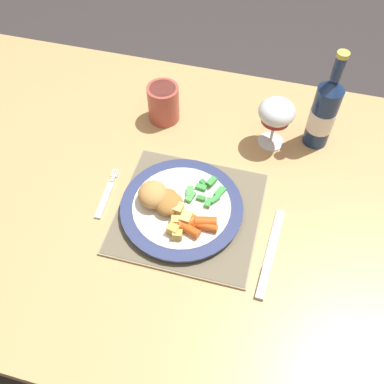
% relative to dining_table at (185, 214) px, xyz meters
% --- Properties ---
extents(ground_plane, '(6.00, 6.00, 0.00)m').
position_rel_dining_table_xyz_m(ground_plane, '(0.00, 0.00, -0.66)').
color(ground_plane, '#383333').
extents(dining_table, '(1.54, 0.91, 0.74)m').
position_rel_dining_table_xyz_m(dining_table, '(0.00, 0.00, 0.00)').
color(dining_table, tan).
rests_on(dining_table, ground).
extents(placemat, '(0.31, 0.30, 0.01)m').
position_rel_dining_table_xyz_m(placemat, '(0.02, -0.05, 0.08)').
color(placemat, gray).
rests_on(placemat, dining_table).
extents(dinner_plate, '(0.27, 0.27, 0.02)m').
position_rel_dining_table_xyz_m(dinner_plate, '(0.01, -0.05, 0.10)').
color(dinner_plate, white).
rests_on(dinner_plate, placemat).
extents(breaded_croquettes, '(0.12, 0.10, 0.05)m').
position_rel_dining_table_xyz_m(breaded_croquettes, '(-0.04, -0.05, 0.13)').
color(breaded_croquettes, '#A87033').
rests_on(breaded_croquettes, dinner_plate).
extents(green_beans_pile, '(0.09, 0.08, 0.01)m').
position_rel_dining_table_xyz_m(green_beans_pile, '(0.05, -0.00, 0.11)').
color(green_beans_pile, '#338438').
rests_on(green_beans_pile, dinner_plate).
extents(glazed_carrots, '(0.09, 0.06, 0.02)m').
position_rel_dining_table_xyz_m(glazed_carrots, '(0.05, -0.09, 0.12)').
color(glazed_carrots, orange).
rests_on(glazed_carrots, dinner_plate).
extents(fork, '(0.02, 0.14, 0.01)m').
position_rel_dining_table_xyz_m(fork, '(-0.17, -0.05, 0.08)').
color(fork, silver).
rests_on(fork, dining_table).
extents(table_knife, '(0.03, 0.22, 0.01)m').
position_rel_dining_table_xyz_m(table_knife, '(0.21, -0.12, 0.08)').
color(table_knife, silver).
rests_on(table_knife, dining_table).
extents(wine_glass, '(0.09, 0.09, 0.13)m').
position_rel_dining_table_xyz_m(wine_glass, '(0.16, 0.21, 0.18)').
color(wine_glass, silver).
rests_on(wine_glass, dining_table).
extents(bottle, '(0.06, 0.06, 0.26)m').
position_rel_dining_table_xyz_m(bottle, '(0.27, 0.24, 0.18)').
color(bottle, navy).
rests_on(bottle, dining_table).
extents(roast_potatoes, '(0.05, 0.08, 0.03)m').
position_rel_dining_table_xyz_m(roast_potatoes, '(0.01, -0.09, 0.12)').
color(roast_potatoes, gold).
rests_on(roast_potatoes, dinner_plate).
extents(drinking_cup, '(0.08, 0.08, 0.10)m').
position_rel_dining_table_xyz_m(drinking_cup, '(-0.12, 0.23, 0.13)').
color(drinking_cup, '#B24C42').
rests_on(drinking_cup, dining_table).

